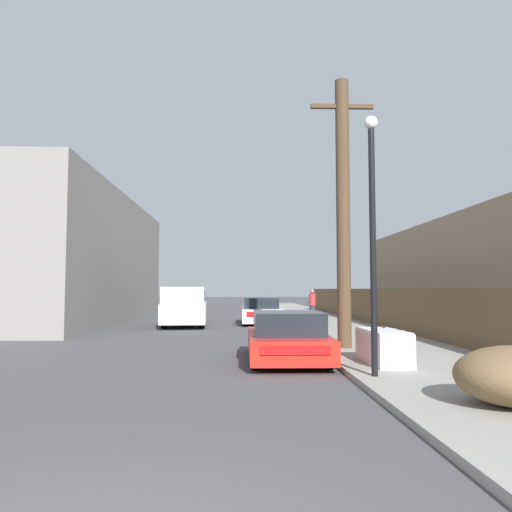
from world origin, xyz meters
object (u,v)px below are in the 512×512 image
(utility_pole, at_px, (343,209))
(pedestrian, at_px, (312,304))
(car_parked_mid, at_px, (261,311))
(pickup_truck, at_px, (185,307))
(parked_sports_car_red, at_px, (287,338))
(street_lamp, at_px, (373,224))
(discarded_fridge, at_px, (383,347))

(utility_pole, distance_m, pedestrian, 12.43)
(car_parked_mid, relative_size, pickup_truck, 0.77)
(parked_sports_car_red, height_order, car_parked_mid, car_parked_mid)
(car_parked_mid, relative_size, pedestrian, 2.84)
(pickup_truck, distance_m, pedestrian, 6.75)
(parked_sports_car_red, bearing_deg, street_lamp, -63.10)
(street_lamp, bearing_deg, pickup_truck, 109.57)
(pickup_truck, xyz_separation_m, street_lamp, (5.06, -14.25, 2.06))
(pickup_truck, bearing_deg, discarded_fridge, 110.96)
(parked_sports_car_red, xyz_separation_m, pedestrian, (2.66, 13.76, 0.39))
(street_lamp, bearing_deg, utility_pole, 84.95)
(parked_sports_car_red, relative_size, street_lamp, 0.84)
(parked_sports_car_red, height_order, utility_pole, utility_pole)
(car_parked_mid, height_order, street_lamp, street_lamp)
(discarded_fridge, bearing_deg, car_parked_mid, 95.91)
(discarded_fridge, height_order, utility_pole, utility_pole)
(parked_sports_car_red, relative_size, utility_pole, 0.55)
(car_parked_mid, relative_size, utility_pole, 0.60)
(street_lamp, xyz_separation_m, pedestrian, (1.29, 16.53, -2.03))
(discarded_fridge, bearing_deg, parked_sports_car_red, 146.11)
(pickup_truck, height_order, street_lamp, street_lamp)
(parked_sports_car_red, distance_m, car_parked_mid, 12.98)
(car_parked_mid, xyz_separation_m, pickup_truck, (-3.63, -1.50, 0.30))
(street_lamp, bearing_deg, pedestrian, 85.55)
(car_parked_mid, distance_m, utility_pole, 11.86)
(pickup_truck, relative_size, pedestrian, 3.68)
(car_parked_mid, height_order, pedestrian, pedestrian)
(discarded_fridge, height_order, car_parked_mid, car_parked_mid)
(pedestrian, bearing_deg, pickup_truck, -160.18)
(street_lamp, relative_size, pedestrian, 3.07)
(discarded_fridge, distance_m, pickup_truck, 13.92)
(discarded_fridge, distance_m, car_parked_mid, 14.35)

